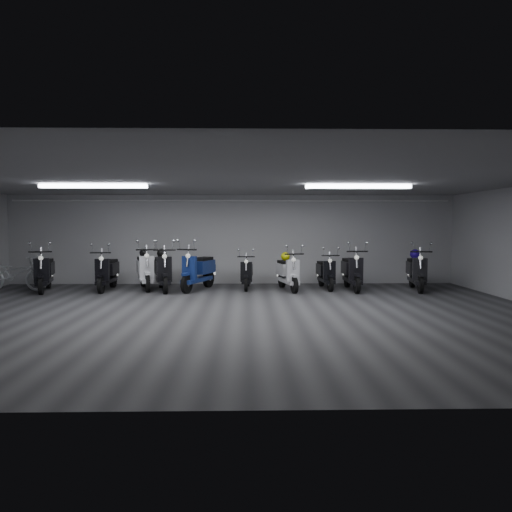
{
  "coord_description": "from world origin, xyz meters",
  "views": [
    {
      "loc": [
        0.45,
        -9.51,
        1.87
      ],
      "look_at": [
        0.7,
        2.5,
        1.05
      ],
      "focal_mm": 32.26,
      "sensor_mm": 36.0,
      "label": 1
    }
  ],
  "objects_px": {
    "scooter_0": "(44,266)",
    "helmet_1": "(162,253)",
    "scooter_8": "(352,265)",
    "helmet_0": "(144,253)",
    "scooter_9": "(417,266)",
    "scooter_7": "(326,267)",
    "bicycle": "(15,270)",
    "scooter_4": "(198,264)",
    "scooter_5": "(247,268)",
    "scooter_6": "(288,267)",
    "scooter_3": "(163,265)",
    "scooter_1": "(107,266)",
    "helmet_2": "(285,256)",
    "scooter_2": "(145,264)",
    "helmet_3": "(415,254)"
  },
  "relations": [
    {
      "from": "helmet_1",
      "to": "scooter_6",
      "type": "bearing_deg",
      "value": -4.13
    },
    {
      "from": "scooter_7",
      "to": "scooter_9",
      "type": "distance_m",
      "value": 2.55
    },
    {
      "from": "scooter_5",
      "to": "helmet_3",
      "type": "relative_size",
      "value": 5.68
    },
    {
      "from": "scooter_4",
      "to": "scooter_5",
      "type": "xyz_separation_m",
      "value": [
        1.4,
        0.27,
        -0.14
      ]
    },
    {
      "from": "scooter_1",
      "to": "scooter_8",
      "type": "relative_size",
      "value": 0.97
    },
    {
      "from": "scooter_4",
      "to": "scooter_7",
      "type": "bearing_deg",
      "value": 24.57
    },
    {
      "from": "bicycle",
      "to": "helmet_1",
      "type": "bearing_deg",
      "value": -85.82
    },
    {
      "from": "scooter_0",
      "to": "scooter_9",
      "type": "bearing_deg",
      "value": -15.45
    },
    {
      "from": "scooter_8",
      "to": "helmet_0",
      "type": "distance_m",
      "value": 6.06
    },
    {
      "from": "scooter_3",
      "to": "scooter_9",
      "type": "distance_m",
      "value": 7.19
    },
    {
      "from": "scooter_2",
      "to": "scooter_8",
      "type": "height_order",
      "value": "scooter_2"
    },
    {
      "from": "scooter_0",
      "to": "scooter_9",
      "type": "xyz_separation_m",
      "value": [
        10.47,
        -0.01,
        -0.01
      ]
    },
    {
      "from": "scooter_0",
      "to": "scooter_9",
      "type": "distance_m",
      "value": 10.47
    },
    {
      "from": "scooter_4",
      "to": "scooter_9",
      "type": "bearing_deg",
      "value": 20.07
    },
    {
      "from": "scooter_1",
      "to": "scooter_2",
      "type": "bearing_deg",
      "value": 11.12
    },
    {
      "from": "scooter_8",
      "to": "helmet_0",
      "type": "bearing_deg",
      "value": 174.93
    },
    {
      "from": "scooter_0",
      "to": "helmet_2",
      "type": "xyz_separation_m",
      "value": [
        6.77,
        0.33,
        0.24
      ]
    },
    {
      "from": "scooter_8",
      "to": "bicycle",
      "type": "distance_m",
      "value": 9.54
    },
    {
      "from": "scooter_1",
      "to": "helmet_1",
      "type": "height_order",
      "value": "scooter_1"
    },
    {
      "from": "scooter_0",
      "to": "helmet_1",
      "type": "xyz_separation_m",
      "value": [
        3.21,
        0.35,
        0.34
      ]
    },
    {
      "from": "scooter_0",
      "to": "scooter_6",
      "type": "bearing_deg",
      "value": -14.68
    },
    {
      "from": "scooter_1",
      "to": "scooter_8",
      "type": "bearing_deg",
      "value": -2.33
    },
    {
      "from": "scooter_0",
      "to": "scooter_4",
      "type": "relative_size",
      "value": 0.96
    },
    {
      "from": "scooter_6",
      "to": "scooter_8",
      "type": "xyz_separation_m",
      "value": [
        1.83,
        -0.02,
        0.05
      ]
    },
    {
      "from": "scooter_2",
      "to": "scooter_3",
      "type": "xyz_separation_m",
      "value": [
        0.57,
        -0.32,
        0.0
      ]
    },
    {
      "from": "scooter_3",
      "to": "scooter_1",
      "type": "bearing_deg",
      "value": 161.36
    },
    {
      "from": "helmet_1",
      "to": "bicycle",
      "type": "bearing_deg",
      "value": -177.05
    },
    {
      "from": "scooter_5",
      "to": "scooter_7",
      "type": "xyz_separation_m",
      "value": [
        2.29,
        -0.08,
        0.02
      ]
    },
    {
      "from": "scooter_0",
      "to": "bicycle",
      "type": "xyz_separation_m",
      "value": [
        -0.89,
        0.14,
        -0.11
      ]
    },
    {
      "from": "scooter_0",
      "to": "scooter_1",
      "type": "distance_m",
      "value": 1.7
    },
    {
      "from": "scooter_6",
      "to": "bicycle",
      "type": "bearing_deg",
      "value": 167.47
    },
    {
      "from": "helmet_0",
      "to": "scooter_4",
      "type": "bearing_deg",
      "value": -16.96
    },
    {
      "from": "scooter_9",
      "to": "helmet_3",
      "type": "xyz_separation_m",
      "value": [
        0.05,
        0.26,
        0.31
      ]
    },
    {
      "from": "scooter_1",
      "to": "helmet_1",
      "type": "bearing_deg",
      "value": 5.02
    },
    {
      "from": "scooter_2",
      "to": "helmet_0",
      "type": "bearing_deg",
      "value": 90.0
    },
    {
      "from": "scooter_4",
      "to": "scooter_8",
      "type": "xyz_separation_m",
      "value": [
        4.39,
        -0.1,
        -0.03
      ]
    },
    {
      "from": "scooter_5",
      "to": "scooter_6",
      "type": "distance_m",
      "value": 1.21
    },
    {
      "from": "bicycle",
      "to": "helmet_1",
      "type": "xyz_separation_m",
      "value": [
        4.09,
        0.21,
        0.45
      ]
    },
    {
      "from": "bicycle",
      "to": "helmet_0",
      "type": "xyz_separation_m",
      "value": [
        3.51,
        0.53,
        0.44
      ]
    },
    {
      "from": "bicycle",
      "to": "scooter_9",
      "type": "bearing_deg",
      "value": -89.5
    },
    {
      "from": "scooter_5",
      "to": "helmet_2",
      "type": "height_order",
      "value": "scooter_5"
    },
    {
      "from": "scooter_0",
      "to": "helmet_1",
      "type": "height_order",
      "value": "scooter_0"
    },
    {
      "from": "helmet_0",
      "to": "helmet_2",
      "type": "relative_size",
      "value": 0.98
    },
    {
      "from": "scooter_3",
      "to": "helmet_0",
      "type": "distance_m",
      "value": 0.93
    },
    {
      "from": "scooter_0",
      "to": "scooter_8",
      "type": "distance_m",
      "value": 8.65
    },
    {
      "from": "scooter_1",
      "to": "bicycle",
      "type": "relative_size",
      "value": 1.0
    },
    {
      "from": "scooter_1",
      "to": "scooter_4",
      "type": "xyz_separation_m",
      "value": [
        2.58,
        -0.01,
        0.05
      ]
    },
    {
      "from": "scooter_5",
      "to": "scooter_9",
      "type": "relative_size",
      "value": 0.86
    },
    {
      "from": "scooter_7",
      "to": "helmet_1",
      "type": "xyz_separation_m",
      "value": [
        -4.75,
        -0.0,
        0.42
      ]
    },
    {
      "from": "scooter_4",
      "to": "helmet_3",
      "type": "distance_m",
      "value": 6.26
    }
  ]
}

